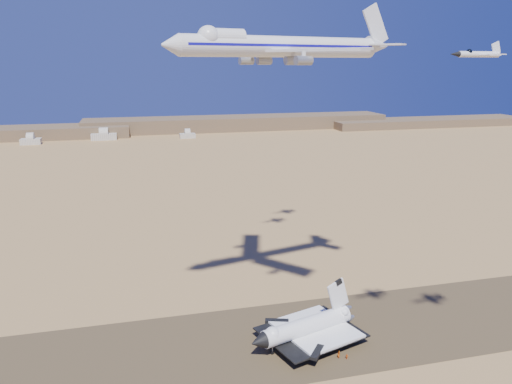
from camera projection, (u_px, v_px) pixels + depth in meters
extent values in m
plane|color=#A57549|center=(234.00, 346.00, 165.37)|extent=(1200.00, 1200.00, 0.00)
cube|color=brown|center=(234.00, 346.00, 165.36)|extent=(600.00, 50.00, 0.06)
cube|color=brown|center=(239.00, 123.00, 698.18)|extent=(420.00, 60.00, 18.00)
cube|color=brown|center=(428.00, 122.00, 737.56)|extent=(300.00, 60.00, 11.00)
cube|color=beige|center=(31.00, 141.00, 572.08)|extent=(22.00, 14.00, 6.50)
cube|color=beige|center=(104.00, 137.00, 605.07)|extent=(30.00, 15.00, 7.50)
cube|color=beige|center=(187.00, 136.00, 619.74)|extent=(19.00, 12.50, 5.50)
cylinder|color=white|center=(306.00, 326.00, 165.81)|extent=(33.07, 15.17, 5.75)
cone|color=black|center=(258.00, 342.00, 156.40)|extent=(6.02, 6.58, 5.46)
sphere|color=white|center=(273.00, 335.00, 158.88)|extent=(5.34, 5.34, 5.34)
cube|color=white|center=(316.00, 329.00, 168.47)|extent=(28.84, 30.19, 0.92)
cube|color=black|center=(311.00, 332.00, 167.56)|extent=(36.68, 32.61, 0.51)
cube|color=white|center=(338.00, 295.00, 170.52)|extent=(9.30, 3.49, 11.82)
cylinder|color=gray|center=(272.00, 350.00, 160.22)|extent=(0.37, 0.37, 3.28)
cylinder|color=black|center=(272.00, 353.00, 160.50)|extent=(1.21, 0.77, 1.13)
cylinder|color=gray|center=(330.00, 340.00, 165.81)|extent=(0.37, 0.37, 3.28)
cylinder|color=black|center=(330.00, 343.00, 166.08)|extent=(1.21, 0.77, 1.13)
cylinder|color=gray|center=(311.00, 327.00, 174.29)|extent=(0.37, 0.37, 3.28)
cylinder|color=black|center=(311.00, 329.00, 174.56)|extent=(1.21, 0.77, 1.13)
cylinder|color=silver|center=(283.00, 47.00, 154.75)|extent=(67.70, 21.58, 6.40)
cone|color=silver|center=(170.00, 45.00, 138.56)|extent=(6.32, 7.36, 6.40)
sphere|color=silver|center=(208.00, 37.00, 143.08)|extent=(6.60, 6.60, 6.60)
cube|color=silver|center=(318.00, 50.00, 142.18)|extent=(26.49, 28.54, 0.70)
cube|color=silver|center=(265.00, 52.00, 169.71)|extent=(16.44, 31.31, 0.70)
cube|color=silver|center=(387.00, 45.00, 164.88)|extent=(11.53, 11.80, 0.50)
cube|color=silver|center=(362.00, 46.00, 176.06)|extent=(8.47, 12.13, 0.50)
cube|color=silver|center=(375.00, 25.00, 168.83)|extent=(11.27, 3.26, 14.30)
cylinder|color=gray|center=(293.00, 61.00, 147.18)|extent=(5.46, 3.66, 2.60)
cylinder|color=gray|center=(303.00, 60.00, 138.55)|extent=(5.46, 3.66, 2.60)
cylinder|color=gray|center=(264.00, 61.00, 162.67)|extent=(5.46, 3.66, 2.60)
cylinder|color=gray|center=(246.00, 61.00, 169.52)|extent=(5.46, 3.66, 2.60)
imported|color=orange|center=(339.00, 354.00, 159.25)|extent=(0.50, 0.72, 1.91)
imported|color=orange|center=(339.00, 355.00, 158.44)|extent=(0.96, 1.07, 1.92)
imported|color=orange|center=(347.00, 357.00, 157.77)|extent=(1.17, 0.96, 1.78)
cylinder|color=silver|center=(479.00, 54.00, 115.97)|extent=(12.00, 3.06, 1.39)
cone|color=black|center=(455.00, 54.00, 113.34)|extent=(2.74, 1.64, 1.29)
sphere|color=black|center=(469.00, 52.00, 114.75)|extent=(1.39, 1.39, 1.39)
cube|color=silver|center=(482.00, 55.00, 116.39)|extent=(4.57, 8.36, 0.25)
cube|color=silver|center=(495.00, 54.00, 117.80)|extent=(2.87, 5.23, 0.20)
cube|color=silver|center=(496.00, 48.00, 117.53)|extent=(3.01, 0.67, 3.36)
cylinder|color=silver|center=(295.00, 57.00, 209.81)|extent=(12.12, 4.25, 1.42)
cone|color=black|center=(280.00, 56.00, 206.51)|extent=(2.86, 1.90, 1.31)
sphere|color=black|center=(289.00, 55.00, 208.30)|extent=(1.42, 1.42, 1.42)
cube|color=silver|center=(297.00, 57.00, 210.32)|extent=(5.36, 8.70, 0.25)
cube|color=silver|center=(305.00, 57.00, 212.10)|extent=(3.36, 5.44, 0.20)
cube|color=silver|center=(306.00, 53.00, 211.84)|extent=(3.03, 0.97, 3.42)
cylinder|color=silver|center=(308.00, 54.00, 226.03)|extent=(12.63, 3.76, 1.47)
cone|color=black|center=(294.00, 54.00, 222.96)|extent=(2.93, 1.84, 1.36)
sphere|color=black|center=(302.00, 53.00, 224.62)|extent=(1.47, 1.47, 1.47)
cube|color=silver|center=(310.00, 54.00, 226.51)|extent=(5.15, 8.92, 0.26)
cube|color=silver|center=(318.00, 54.00, 228.16)|extent=(3.23, 5.58, 0.21)
cube|color=silver|center=(319.00, 51.00, 227.88)|extent=(3.16, 0.84, 3.55)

